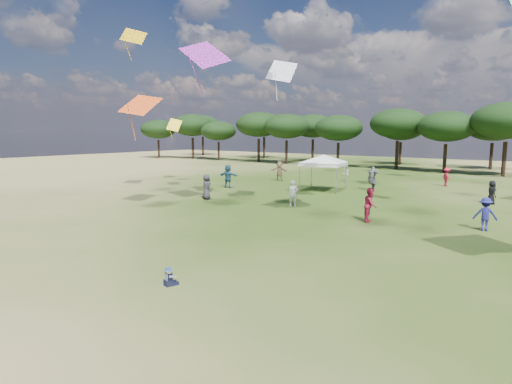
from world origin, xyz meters
TOP-DOWN VIEW (x-y plane):
  - ground at (0.00, 0.00)m, footprint 140.00×140.00m
  - tree_line at (2.39, 47.41)m, footprint 108.78×17.63m
  - tent_left at (-6.29, 23.30)m, footprint 6.05×6.05m
  - toddler at (-0.06, 2.18)m, footprint 0.42×0.45m
  - festival_crowd at (-2.74, 23.02)m, footprint 29.22×18.64m

SIDE VIEW (x-z plane):
  - ground at x=0.00m, z-range 0.00..0.00m
  - toddler at x=-0.06m, z-range -0.03..0.54m
  - festival_crowd at x=-2.74m, z-range -0.07..1.86m
  - tent_left at x=-6.29m, z-range 1.14..4.27m
  - tree_line at x=2.39m, z-range 1.54..9.31m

